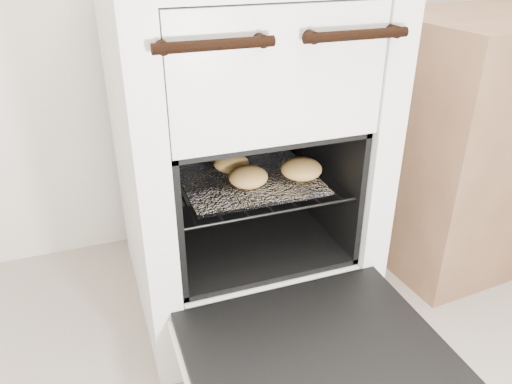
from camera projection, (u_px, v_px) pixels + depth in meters
stove at (238, 152)px, 1.47m from camera, size 0.66×0.74×1.01m
oven_door at (315, 353)px, 1.14m from camera, size 0.59×0.46×0.04m
oven_rack at (246, 177)px, 1.44m from camera, size 0.48×0.46×0.01m
foil_sheet at (248, 178)px, 1.42m from camera, size 0.37×0.33×0.01m
baked_rolls at (265, 170)px, 1.39m from camera, size 0.32×0.27×0.06m
counter at (489, 136)px, 1.79m from camera, size 0.89×0.63×0.85m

